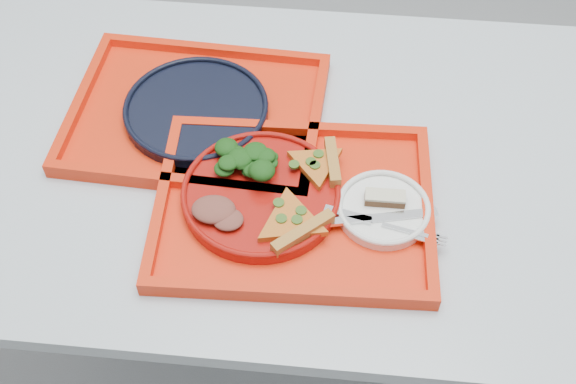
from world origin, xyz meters
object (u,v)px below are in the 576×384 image
object	(u,v)px
tray_main	(294,208)
dinner_plate	(261,195)
dessert_bar	(385,198)
tray_far	(197,116)
navy_plate	(196,110)

from	to	relation	value
tray_main	dinner_plate	distance (m)	0.06
dessert_bar	tray_far	bearing A→B (deg)	151.93
tray_main	dessert_bar	distance (m)	0.15
tray_far	dessert_bar	xyz separation A→B (m)	(0.34, -0.18, 0.03)
tray_main	navy_plate	size ratio (longest dim) A/B	1.73
tray_far	tray_main	bearing A→B (deg)	-42.00
dinner_plate	navy_plate	xyz separation A→B (m)	(-0.14, 0.18, -0.00)
tray_far	dinner_plate	size ratio (longest dim) A/B	1.73
dessert_bar	dinner_plate	bearing A→B (deg)	-179.43
dinner_plate	tray_far	bearing A→B (deg)	127.50
dinner_plate	dessert_bar	distance (m)	0.20
tray_main	tray_far	xyz separation A→B (m)	(-0.20, 0.19, 0.00)
tray_far	dinner_plate	xyz separation A→B (m)	(0.14, -0.18, 0.02)
tray_main	dinner_plate	size ratio (longest dim) A/B	1.73
tray_main	navy_plate	world-z (taller)	navy_plate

